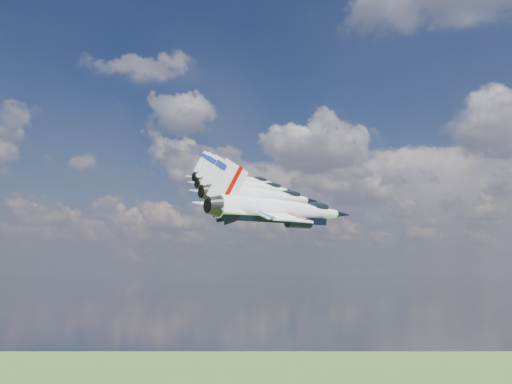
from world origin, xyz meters
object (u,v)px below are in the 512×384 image
Objects in this scene: jet_1 at (250,188)px; jet_0 at (239,181)px; jet_2 at (264,197)px; jet_3 at (285,211)px.

jet_0 is at bearing 156.56° from jet_1.
jet_1 is (9.27, -9.39, -3.05)m from jet_0.
jet_2 is at bearing -23.44° from jet_1.
jet_0 is 1.00× the size of jet_2.
jet_1 is at bearing -23.44° from jet_0.
jet_0 reaches higher than jet_1.
jet_0 reaches higher than jet_3.
jet_1 reaches higher than jet_2.
jet_2 is at bearing 156.56° from jet_3.
jet_1 is 27.08m from jet_3.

